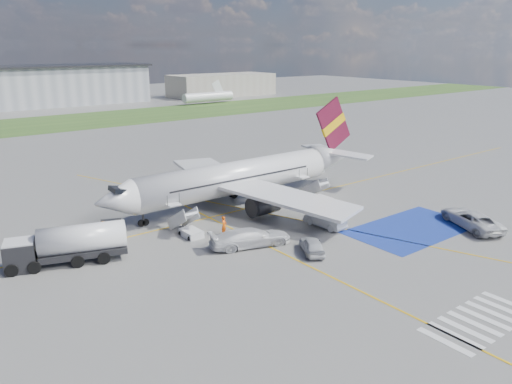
% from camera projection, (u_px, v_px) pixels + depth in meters
% --- Properties ---
extents(ground, '(400.00, 400.00, 0.00)m').
position_uv_depth(ground, '(317.00, 239.00, 49.63)').
color(ground, '#60605E').
rests_on(ground, ground).
extents(grass_strip, '(400.00, 30.00, 0.01)m').
position_uv_depth(grass_strip, '(43.00, 124.00, 121.69)').
color(grass_strip, '#2D4C1E').
rests_on(grass_strip, ground).
extents(taxiway_line_main, '(120.00, 0.20, 0.01)m').
position_uv_depth(taxiway_line_main, '(245.00, 209.00, 58.73)').
color(taxiway_line_main, gold).
rests_on(taxiway_line_main, ground).
extents(taxiway_line_cross, '(0.20, 60.00, 0.01)m').
position_uv_depth(taxiway_line_cross, '(361.00, 291.00, 39.11)').
color(taxiway_line_cross, gold).
rests_on(taxiway_line_cross, ground).
extents(taxiway_line_diag, '(20.71, 56.45, 0.01)m').
position_uv_depth(taxiway_line_diag, '(245.00, 209.00, 58.73)').
color(taxiway_line_diag, gold).
rests_on(taxiway_line_diag, ground).
extents(staging_box, '(14.00, 8.00, 0.01)m').
position_uv_depth(staging_box, '(412.00, 229.00, 52.47)').
color(staging_box, navy).
rests_on(staging_box, ground).
extents(crosswalk, '(9.00, 4.00, 0.01)m').
position_uv_depth(crosswalk, '(479.00, 321.00, 34.92)').
color(crosswalk, silver).
rests_on(crosswalk, ground).
extents(terminal_centre, '(48.00, 18.00, 12.00)m').
position_uv_depth(terminal_centre, '(69.00, 85.00, 162.07)').
color(terminal_centre, gray).
rests_on(terminal_centre, ground).
extents(terminal_east, '(40.00, 16.00, 8.00)m').
position_uv_depth(terminal_east, '(222.00, 85.00, 189.61)').
color(terminal_east, gray).
rests_on(terminal_east, ground).
extents(airliner, '(36.81, 32.95, 11.92)m').
position_uv_depth(airliner, '(245.00, 176.00, 60.17)').
color(airliner, silver).
rests_on(airliner, ground).
extents(airstairs_fwd, '(1.90, 5.20, 3.60)m').
position_uv_depth(airstairs_fwd, '(189.00, 229.00, 50.48)').
color(airstairs_fwd, silver).
rests_on(airstairs_fwd, ground).
extents(airstairs_aft, '(1.90, 5.20, 3.60)m').
position_uv_depth(airstairs_aft, '(320.00, 197.00, 61.34)').
color(airstairs_aft, silver).
rests_on(airstairs_aft, ground).
extents(fuel_tanker, '(10.36, 5.61, 3.43)m').
position_uv_depth(fuel_tanker, '(68.00, 248.00, 43.78)').
color(fuel_tanker, black).
rests_on(fuel_tanker, ground).
extents(gpu_cart, '(2.48, 2.06, 1.78)m').
position_uv_depth(gpu_cart, '(112.00, 230.00, 49.90)').
color(gpu_cart, silver).
rests_on(gpu_cart, ground).
extents(belt_loader, '(5.24, 3.11, 1.52)m').
position_uv_depth(belt_loader, '(309.00, 170.00, 75.52)').
color(belt_loader, silver).
rests_on(belt_loader, ground).
extents(car_silver_a, '(3.68, 4.61, 1.47)m').
position_uv_depth(car_silver_a, '(312.00, 245.00, 46.15)').
color(car_silver_a, '#B9BCC1').
rests_on(car_silver_a, ground).
extents(car_silver_b, '(1.97, 4.98, 1.61)m').
position_uv_depth(car_silver_b, '(325.00, 220.00, 52.77)').
color(car_silver_b, '#BABDC1').
rests_on(car_silver_b, ground).
extents(van_white_a, '(5.31, 6.92, 2.36)m').
position_uv_depth(van_white_a, '(471.00, 216.00, 52.72)').
color(van_white_a, silver).
rests_on(van_white_a, ground).
extents(van_white_b, '(6.41, 4.08, 2.33)m').
position_uv_depth(van_white_b, '(250.00, 235.00, 47.61)').
color(van_white_b, silver).
rests_on(van_white_b, ground).
extents(crew_fwd, '(0.85, 0.78, 1.95)m').
position_uv_depth(crew_fwd, '(224.00, 226.00, 50.56)').
color(crew_fwd, '#FA5B0D').
rests_on(crew_fwd, ground).
extents(crew_nose, '(1.10, 1.13, 1.83)m').
position_uv_depth(crew_nose, '(104.00, 230.00, 49.44)').
color(crew_nose, orange).
rests_on(crew_nose, ground).
extents(crew_aft, '(0.87, 1.09, 1.73)m').
position_uv_depth(crew_aft, '(311.00, 203.00, 58.20)').
color(crew_aft, orange).
rests_on(crew_aft, ground).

